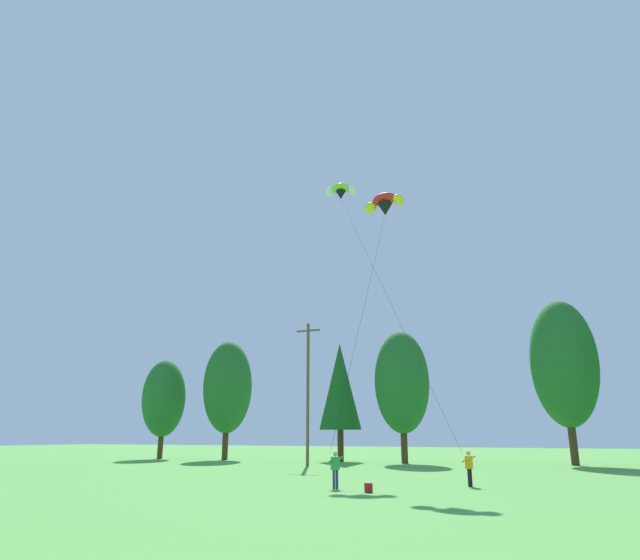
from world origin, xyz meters
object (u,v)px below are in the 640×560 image
at_px(kite_flyer_mid, 469,465).
at_px(utility_pole, 308,389).
at_px(parafoil_kite_mid_lime_white, 341,191).
at_px(backpack, 368,488).
at_px(parafoil_kite_high_red_yellow, 384,204).
at_px(kite_flyer_near, 335,467).

bearing_deg(kite_flyer_mid, utility_pole, 138.83).
height_order(parafoil_kite_mid_lime_white, backpack, parafoil_kite_mid_lime_white).
bearing_deg(backpack, parafoil_kite_high_red_yellow, -37.98).
xyz_separation_m(utility_pole, kite_flyer_near, (9.88, -17.27, -5.17)).
height_order(parafoil_kite_high_red_yellow, backpack, parafoil_kite_high_red_yellow).
relative_size(utility_pole, parafoil_kite_mid_lime_white, 0.51).
height_order(kite_flyer_near, parafoil_kite_high_red_yellow, parafoil_kite_high_red_yellow).
bearing_deg(kite_flyer_near, parafoil_kite_mid_lime_white, 111.18).
xyz_separation_m(kite_flyer_mid, backpack, (-3.56, -4.80, -0.80)).
height_order(utility_pole, parafoil_kite_mid_lime_white, parafoil_kite_mid_lime_white).
bearing_deg(kite_flyer_mid, backpack, -126.53).
distance_m(kite_flyer_mid, parafoil_kite_mid_lime_white, 29.70).
xyz_separation_m(kite_flyer_near, backpack, (2.05, -1.08, -0.80)).
xyz_separation_m(utility_pole, parafoil_kite_mid_lime_white, (2.99, 0.51, 17.81)).
relative_size(utility_pole, parafoil_kite_high_red_yellow, 0.66).
distance_m(kite_flyer_near, kite_flyer_mid, 6.73).
xyz_separation_m(parafoil_kite_high_red_yellow, parafoil_kite_mid_lime_white, (-6.54, 7.60, 5.43)).
xyz_separation_m(kite_flyer_near, parafoil_kite_mid_lime_white, (-6.89, 17.79, 22.98)).
height_order(utility_pole, backpack, utility_pole).
height_order(utility_pole, kite_flyer_near, utility_pole).
distance_m(parafoil_kite_high_red_yellow, backpack, 21.67).
bearing_deg(parafoil_kite_mid_lime_white, parafoil_kite_high_red_yellow, -49.30).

